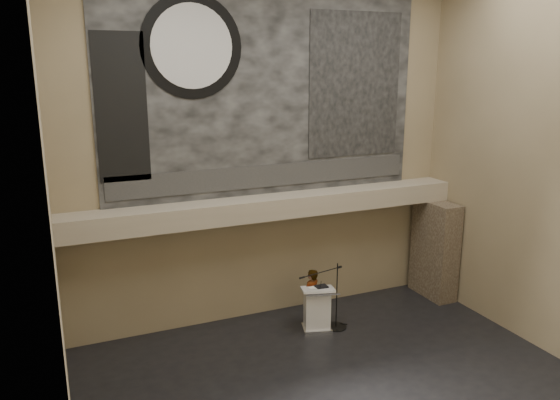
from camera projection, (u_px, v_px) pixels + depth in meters
name	position (u px, v px, depth m)	size (l,w,h in m)	color
floor	(344.00, 392.00, 10.82)	(10.00, 10.00, 0.00)	black
wall_back	(267.00, 151.00, 13.35)	(10.00, 0.02, 8.50)	#817052
wall_front	(530.00, 250.00, 6.23)	(10.00, 0.02, 8.50)	#817052
wall_left	(50.00, 212.00, 7.86)	(0.02, 8.00, 8.50)	#817052
wall_right	(552.00, 163.00, 11.72)	(0.02, 8.00, 8.50)	#817052
soffit	(273.00, 206.00, 13.31)	(10.00, 0.80, 0.50)	gray
sprinkler_left	(211.00, 225.00, 12.72)	(0.04, 0.04, 0.06)	#B2893D
sprinkler_right	(342.00, 210.00, 14.07)	(0.04, 0.04, 0.06)	#B2893D
banner	(267.00, 91.00, 12.98)	(8.00, 0.05, 5.00)	black
banner_text_strip	(268.00, 176.00, 13.44)	(7.76, 0.02, 0.55)	#2B2B2B
banner_clock_rim	(192.00, 46.00, 12.01)	(2.30, 2.30, 0.02)	black
banner_clock_face	(192.00, 46.00, 11.99)	(1.84, 1.84, 0.02)	silver
banner_building_print	(355.00, 85.00, 13.84)	(2.60, 0.02, 3.60)	black
banner_brick_print	(121.00, 108.00, 11.70)	(1.10, 0.02, 3.20)	black
stone_pier	(435.00, 249.00, 15.09)	(0.60, 1.40, 2.70)	#44372A
lectern	(317.00, 309.00, 13.23)	(0.89, 0.74, 1.14)	silver
binder	(322.00, 287.00, 13.13)	(0.29, 0.23, 0.04)	black
papers	(315.00, 288.00, 13.05)	(0.22, 0.30, 0.01)	white
speaker_person	(311.00, 297.00, 13.48)	(0.53, 0.35, 1.45)	white
mic_stand	(335.00, 318.00, 13.40)	(1.38, 0.52, 1.68)	black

